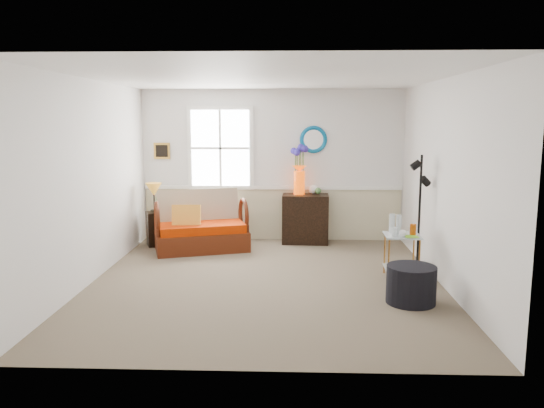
{
  "coord_description": "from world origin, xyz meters",
  "views": [
    {
      "loc": [
        0.33,
        -6.65,
        2.08
      ],
      "look_at": [
        0.06,
        0.46,
        0.95
      ],
      "focal_mm": 35.0,
      "sensor_mm": 36.0,
      "label": 1
    }
  ],
  "objects_px": {
    "cabinet": "(305,219)",
    "loveseat": "(201,221)",
    "lamp_stand": "(157,229)",
    "side_table": "(401,256)",
    "ottoman": "(411,284)",
    "floor_lamp": "(419,215)"
  },
  "relations": [
    {
      "from": "loveseat",
      "to": "ottoman",
      "type": "height_order",
      "value": "loveseat"
    },
    {
      "from": "lamp_stand",
      "to": "cabinet",
      "type": "height_order",
      "value": "cabinet"
    },
    {
      "from": "side_table",
      "to": "cabinet",
      "type": "bearing_deg",
      "value": 121.23
    },
    {
      "from": "cabinet",
      "to": "ottoman",
      "type": "height_order",
      "value": "cabinet"
    },
    {
      "from": "cabinet",
      "to": "side_table",
      "type": "distance_m",
      "value": 2.37
    },
    {
      "from": "floor_lamp",
      "to": "loveseat",
      "type": "bearing_deg",
      "value": 158.02
    },
    {
      "from": "cabinet",
      "to": "lamp_stand",
      "type": "bearing_deg",
      "value": -170.95
    },
    {
      "from": "lamp_stand",
      "to": "cabinet",
      "type": "xyz_separation_m",
      "value": [
        2.49,
        0.31,
        0.13
      ]
    },
    {
      "from": "cabinet",
      "to": "side_table",
      "type": "xyz_separation_m",
      "value": [
        1.22,
        -2.02,
        -0.12
      ]
    },
    {
      "from": "loveseat",
      "to": "ottoman",
      "type": "relative_size",
      "value": 2.56
    },
    {
      "from": "side_table",
      "to": "ottoman",
      "type": "bearing_deg",
      "value": -95.13
    },
    {
      "from": "lamp_stand",
      "to": "side_table",
      "type": "distance_m",
      "value": 4.09
    },
    {
      "from": "cabinet",
      "to": "loveseat",
      "type": "bearing_deg",
      "value": -158.79
    },
    {
      "from": "side_table",
      "to": "floor_lamp",
      "type": "relative_size",
      "value": 0.36
    },
    {
      "from": "loveseat",
      "to": "ottoman",
      "type": "bearing_deg",
      "value": -58.21
    },
    {
      "from": "floor_lamp",
      "to": "ottoman",
      "type": "relative_size",
      "value": 2.87
    },
    {
      "from": "loveseat",
      "to": "floor_lamp",
      "type": "relative_size",
      "value": 0.89
    },
    {
      "from": "loveseat",
      "to": "lamp_stand",
      "type": "height_order",
      "value": "loveseat"
    },
    {
      "from": "floor_lamp",
      "to": "ottoman",
      "type": "xyz_separation_m",
      "value": [
        -0.36,
        -1.25,
        -0.59
      ]
    },
    {
      "from": "floor_lamp",
      "to": "side_table",
      "type": "bearing_deg",
      "value": -138.53
    },
    {
      "from": "loveseat",
      "to": "lamp_stand",
      "type": "distance_m",
      "value": 0.87
    },
    {
      "from": "lamp_stand",
      "to": "ottoman",
      "type": "distance_m",
      "value": 4.52
    }
  ]
}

